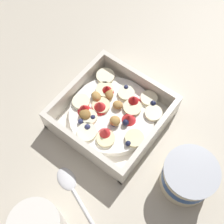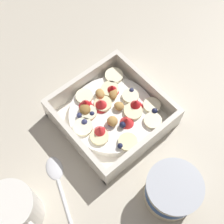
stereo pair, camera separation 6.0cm
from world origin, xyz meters
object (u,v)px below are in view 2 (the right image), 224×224
object	(u,v)px
yogurt_cup	(172,191)
coffee_mug	(16,211)
fruit_bowl	(112,114)
spoon	(58,181)

from	to	relation	value
yogurt_cup	coffee_mug	distance (m)	0.26
fruit_bowl	coffee_mug	size ratio (longest dim) A/B	1.78
yogurt_cup	coffee_mug	size ratio (longest dim) A/B	0.87
spoon	coffee_mug	bearing A→B (deg)	6.43
fruit_bowl	yogurt_cup	size ratio (longest dim) A/B	2.04
fruit_bowl	coffee_mug	world-z (taller)	coffee_mug
yogurt_cup	fruit_bowl	bearing A→B (deg)	-97.41
yogurt_cup	coffee_mug	xyz separation A→B (m)	(0.22, -0.14, 0.01)
spoon	yogurt_cup	xyz separation A→B (m)	(-0.14, 0.15, 0.03)
spoon	coffee_mug	distance (m)	0.09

